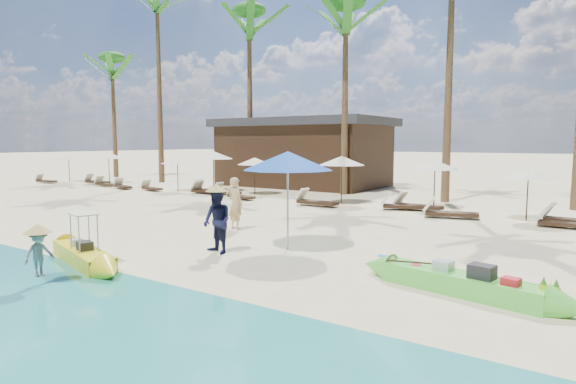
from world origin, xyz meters
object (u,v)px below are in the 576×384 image
Objects in this scene: yellow_canoe at (83,255)px; tourist at (235,203)px; blue_umbrella at (288,161)px; green_canoe at (461,283)px.

tourist is (0.12, 5.39, 0.65)m from yellow_canoe.
blue_umbrella reaches higher than yellow_canoe.
blue_umbrella reaches higher than green_canoe.
tourist reaches higher than green_canoe.
tourist is at bearing 171.01° from green_canoe.
blue_umbrella is at bearing 166.97° from tourist.
blue_umbrella reaches higher than tourist.
yellow_canoe reaches higher than green_canoe.
blue_umbrella is (-4.83, 1.34, 2.14)m from green_canoe.
green_canoe is 1.07× the size of yellow_canoe.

